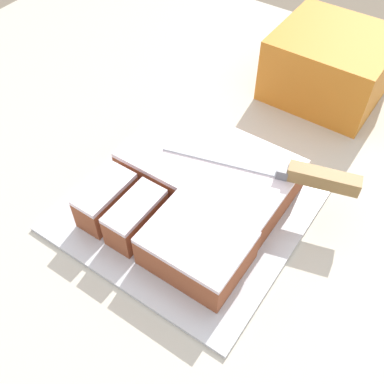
# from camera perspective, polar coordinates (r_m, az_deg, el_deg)

# --- Properties ---
(ground_plane) EXTENTS (8.00, 8.00, 0.00)m
(ground_plane) POSITION_cam_1_polar(r_m,az_deg,el_deg) (1.52, 1.22, -22.51)
(ground_plane) COLOR #7F705B
(countertop) EXTENTS (1.40, 1.10, 0.93)m
(countertop) POSITION_cam_1_polar(r_m,az_deg,el_deg) (1.09, 1.63, -15.08)
(countertop) COLOR beige
(countertop) RESTS_ON ground_plane
(cake_board) EXTENTS (0.32, 0.33, 0.01)m
(cake_board) POSITION_cam_1_polar(r_m,az_deg,el_deg) (0.67, 0.00, -1.71)
(cake_board) COLOR silver
(cake_board) RESTS_ON countertop
(cake) EXTENTS (0.25, 0.25, 0.06)m
(cake) POSITION_cam_1_polar(r_m,az_deg,el_deg) (0.64, 0.53, 0.08)
(cake) COLOR #994C2D
(cake) RESTS_ON cake_board
(knife) EXTENTS (0.27, 0.10, 0.02)m
(knife) POSITION_cam_1_polar(r_m,az_deg,el_deg) (0.63, 13.72, 2.20)
(knife) COLOR silver
(knife) RESTS_ON cake
(storage_box) EXTENTS (0.19, 0.18, 0.12)m
(storage_box) POSITION_cam_1_polar(r_m,az_deg,el_deg) (0.87, 17.10, 15.17)
(storage_box) COLOR orange
(storage_box) RESTS_ON countertop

